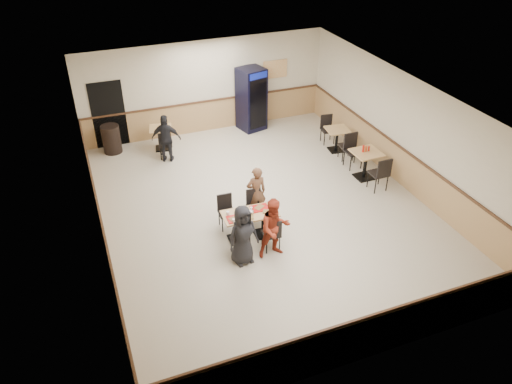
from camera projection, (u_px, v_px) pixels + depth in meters
name	position (u px, v px, depth m)	size (l,w,h in m)	color
ground	(264.00, 208.00, 12.81)	(10.00, 10.00, 0.00)	beige
room_shell	(287.00, 136.00, 15.04)	(10.00, 10.00, 10.00)	silver
main_table	(250.00, 221.00, 11.58)	(1.31, 0.70, 0.68)	black
main_chairs	(248.00, 222.00, 11.58)	(1.20, 1.55, 0.87)	black
diner_woman_left	(243.00, 235.00, 10.71)	(0.70, 0.46, 1.43)	black
diner_woman_right	(275.00, 228.00, 10.89)	(0.71, 0.55, 1.46)	maroon
diner_man_opposite	(256.00, 192.00, 12.17)	(0.51, 0.33, 1.39)	brown
lone_diner	(166.00, 139.00, 14.55)	(0.86, 0.36, 1.46)	black
tabletop_clutter	(248.00, 213.00, 11.40)	(1.13, 0.53, 0.12)	red
side_table_near	(366.00, 161.00, 13.83)	(0.77, 0.77, 0.81)	black
side_table_near_chair_south	(379.00, 173.00, 13.34)	(0.48, 0.48, 1.03)	black
side_table_near_chair_north	(354.00, 151.00, 14.35)	(0.48, 0.48, 1.03)	black
side_table_far	(337.00, 136.00, 15.24)	(0.75, 0.75, 0.72)	black
side_table_far_chair_south	(346.00, 145.00, 14.80)	(0.42, 0.42, 0.91)	black
side_table_far_chair_north	(328.00, 129.00, 15.70)	(0.42, 0.42, 0.91)	black
condiment_caddy	(365.00, 149.00, 13.66)	(0.23, 0.06, 0.20)	red
back_table	(161.00, 135.00, 15.33)	(0.79, 0.79, 0.72)	black
back_table_chair_lone	(165.00, 144.00, 14.89)	(0.42, 0.42, 0.91)	black
pepsi_cooler	(251.00, 99.00, 16.29)	(0.95, 0.94, 2.07)	black
trash_bin	(111.00, 139.00, 15.17)	(0.56, 0.56, 0.88)	black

